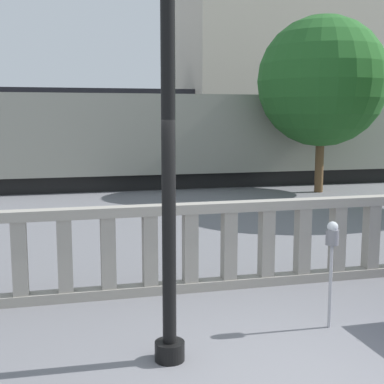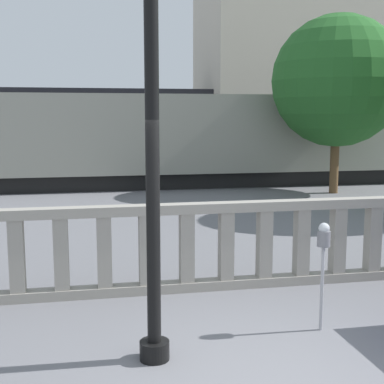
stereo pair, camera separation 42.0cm
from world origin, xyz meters
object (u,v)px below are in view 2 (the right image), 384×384
(lamppost, at_px, (151,53))
(train_near, at_px, (220,138))
(train_far, at_px, (61,125))
(parking_meter, at_px, (323,246))
(tree_left, at_px, (337,81))

(lamppost, relative_size, train_near, 0.20)
(train_near, distance_m, train_far, 11.58)
(parking_meter, bearing_deg, lamppost, -169.34)
(lamppost, xyz_separation_m, tree_left, (7.33, 10.89, 0.47))
(train_near, xyz_separation_m, tree_left, (3.16, -2.81, 1.91))
(train_far, distance_m, tree_left, 15.75)
(train_far, height_order, tree_left, tree_left)
(parking_meter, height_order, tree_left, tree_left)
(tree_left, bearing_deg, train_near, 138.33)
(parking_meter, relative_size, tree_left, 0.23)
(parking_meter, xyz_separation_m, tree_left, (5.28, 10.50, 2.59))
(lamppost, height_order, train_near, lamppost)
(train_near, relative_size, train_far, 1.13)
(lamppost, relative_size, tree_left, 1.00)
(lamppost, height_order, train_far, lamppost)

